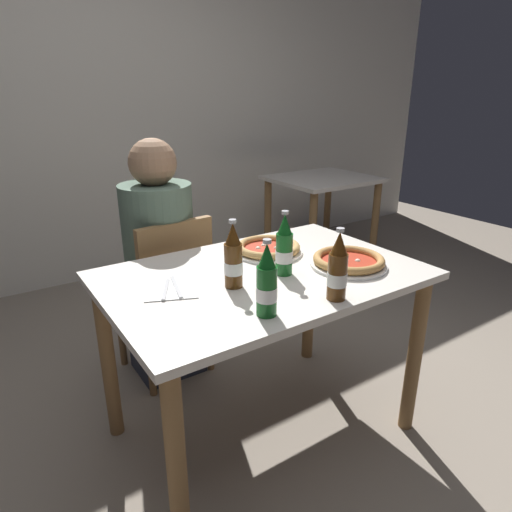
{
  "coord_description": "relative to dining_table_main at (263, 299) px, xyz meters",
  "views": [
    {
      "loc": [
        -0.9,
        -1.3,
        1.4
      ],
      "look_at": [
        0.0,
        0.05,
        0.8
      ],
      "focal_mm": 31.23,
      "sensor_mm": 36.0,
      "label": 1
    }
  ],
  "objects": [
    {
      "name": "dining_table_main",
      "position": [
        0.0,
        0.0,
        0.0
      ],
      "size": [
        1.2,
        0.8,
        0.75
      ],
      "color": "silver",
      "rests_on": "ground_plane"
    },
    {
      "name": "pizza_margherita_near",
      "position": [
        0.32,
        -0.14,
        0.14
      ],
      "size": [
        0.3,
        0.3,
        0.04
      ],
      "color": "white",
      "rests_on": "dining_table_main"
    },
    {
      "name": "pizza_marinara_far",
      "position": [
        0.14,
        0.16,
        0.14
      ],
      "size": [
        0.29,
        0.29,
        0.04
      ],
      "color": "white",
      "rests_on": "dining_table_main"
    },
    {
      "name": "ground_plane",
      "position": [
        0.0,
        0.0,
        -0.64
      ],
      "size": [
        8.0,
        8.0,
        0.0
      ],
      "primitive_type": "plane",
      "color": "gray"
    },
    {
      "name": "chair_behind_table",
      "position": [
        -0.15,
        0.61,
        -0.15
      ],
      "size": [
        0.44,
        0.44,
        0.85
      ],
      "rotation": [
        0.0,
        0.0,
        3.24
      ],
      "color": "olive",
      "rests_on": "ground_plane"
    },
    {
      "name": "beer_bottle_extra",
      "position": [
        -0.19,
        -0.29,
        0.22
      ],
      "size": [
        0.07,
        0.07,
        0.25
      ],
      "color": "#14591E",
      "rests_on": "dining_table_main"
    },
    {
      "name": "back_wall_tiled",
      "position": [
        0.0,
        2.2,
        0.66
      ],
      "size": [
        7.0,
        0.1,
        2.6
      ],
      "primitive_type": "cube",
      "color": "silver",
      "rests_on": "ground_plane"
    },
    {
      "name": "beer_bottle_right",
      "position": [
        0.07,
        -0.33,
        0.22
      ],
      "size": [
        0.07,
        0.07,
        0.25
      ],
      "color": "#512D0F",
      "rests_on": "dining_table_main"
    },
    {
      "name": "beer_bottle_left",
      "position": [
        -0.16,
        -0.05,
        0.22
      ],
      "size": [
        0.07,
        0.07,
        0.25
      ],
      "color": "#512D0F",
      "rests_on": "dining_table_main"
    },
    {
      "name": "dining_table_background",
      "position": [
        1.56,
        1.4,
        -0.04
      ],
      "size": [
        0.8,
        0.7,
        0.75
      ],
      "color": "silver",
      "rests_on": "ground_plane"
    },
    {
      "name": "diner_seated",
      "position": [
        -0.16,
        0.66,
        -0.05
      ],
      "size": [
        0.34,
        0.34,
        1.21
      ],
      "color": "#2D3342",
      "rests_on": "ground_plane"
    },
    {
      "name": "beer_bottle_center",
      "position": [
        0.05,
        -0.06,
        0.22
      ],
      "size": [
        0.07,
        0.07,
        0.25
      ],
      "color": "#14591E",
      "rests_on": "dining_table_main"
    },
    {
      "name": "napkin_with_cutlery",
      "position": [
        -0.36,
        0.05,
        0.12
      ],
      "size": [
        0.24,
        0.24,
        0.01
      ],
      "color": "white",
      "rests_on": "dining_table_main"
    }
  ]
}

